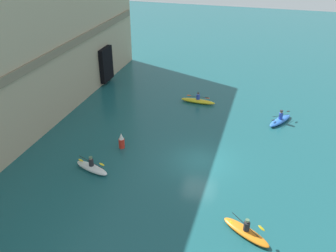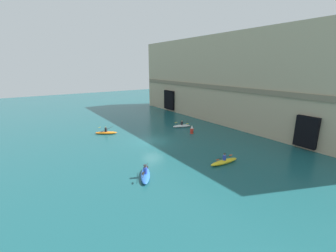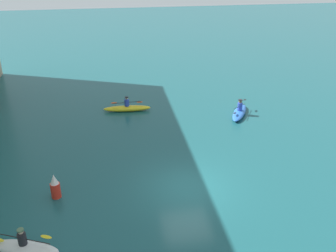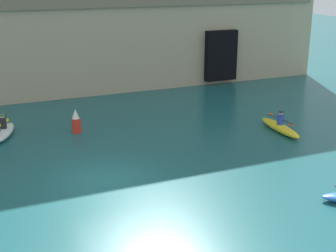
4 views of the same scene
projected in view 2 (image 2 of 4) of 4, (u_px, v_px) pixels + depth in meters
The scene contains 7 objects.
ground_plane at pixel (153, 141), 29.25m from camera, with size 120.00×120.00×0.00m, color #195156.
cliff_bluff at pixel (232, 80), 37.94m from camera, with size 45.27×7.12×14.36m.
kayak_blue at pixel (145, 175), 19.71m from camera, with size 3.15×2.22×1.15m.
kayak_white at pixel (182, 126), 35.70m from camera, with size 1.61×2.96×1.15m.
kayak_orange at pixel (106, 132), 32.27m from camera, with size 2.30×3.07×1.11m.
kayak_yellow at pixel (224, 161), 22.40m from camera, with size 0.86×3.45×1.10m.
marker_buoy at pixel (192, 130), 32.34m from camera, with size 0.46×0.46×1.27m.
Camera 2 is at (24.12, -13.86, 9.47)m, focal length 24.00 mm.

